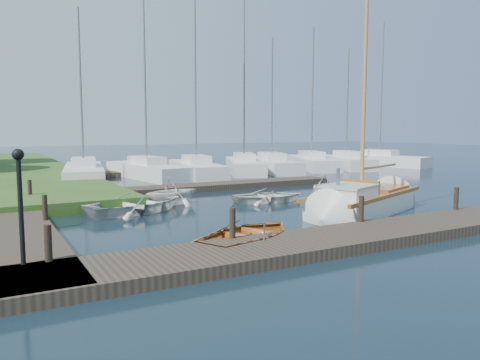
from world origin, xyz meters
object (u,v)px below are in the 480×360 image
mooring_post_5 (30,190)px  sailboat (365,204)px  lamp_post (20,191)px  marina_boat_0 (84,171)px  marina_boat_1 (147,169)px  mooring_post_4 (45,207)px  mooring_post_1 (233,223)px  mooring_post_0 (48,243)px  dinghy (250,230)px  mooring_post_2 (361,209)px  marina_boat_7 (379,159)px  mooring_post_3 (456,198)px  tender_d (326,183)px  marina_boat_4 (272,164)px  tender_c (269,194)px  marina_boat_5 (311,161)px  tender_a (137,201)px  marina_boat_3 (244,164)px  tender_b (172,189)px  marina_boat_2 (196,167)px  marina_boat_6 (346,161)px

mooring_post_5 → sailboat: bearing=-35.0°
lamp_post → marina_boat_0: bearing=75.8°
marina_boat_1 → sailboat: bearing=-176.6°
mooring_post_4 → mooring_post_1: bearing=-51.3°
mooring_post_0 → dinghy: mooring_post_0 is taller
mooring_post_2 → lamp_post: size_ratio=0.33×
marina_boat_1 → marina_boat_7: (20.92, 0.20, 0.01)m
sailboat → mooring_post_3: bearing=-70.1°
mooring_post_2 → tender_d: bearing=57.9°
mooring_post_0 → mooring_post_1: bearing=0.0°
mooring_post_2 → marina_boat_4: (9.08, 19.13, -0.14)m
tender_c → marina_boat_5: 18.14m
mooring_post_5 → marina_boat_1: marina_boat_1 is taller
mooring_post_5 → dinghy: size_ratio=0.23×
mooring_post_4 → tender_a: mooring_post_4 is taller
marina_boat_4 → marina_boat_7: 11.06m
lamp_post → sailboat: bearing=11.1°
lamp_post → marina_boat_4: marina_boat_4 is taller
mooring_post_5 → marina_boat_3: (15.39, 9.49, -0.12)m
tender_a → tender_b: 2.16m
marina_boat_2 → marina_boat_1: bearing=94.0°
marina_boat_3 → marina_boat_4: (2.19, -0.35, -0.02)m
mooring_post_0 → lamp_post: lamp_post is taller
mooring_post_2 → marina_boat_6: (16.08, 18.69, -0.14)m
mooring_post_4 → tender_c: 9.32m
marina_boat_7 → marina_boat_5: bearing=71.4°
mooring_post_0 → mooring_post_2: bearing=0.0°
tender_d → marina_boat_1: (-5.26, 11.63, 0.03)m
mooring_post_5 → marina_boat_6: marina_boat_6 is taller
marina_boat_5 → marina_boat_6: marina_boat_5 is taller
mooring_post_4 → sailboat: bearing=-13.7°
tender_a → lamp_post: bearing=130.7°
marina_boat_0 → marina_boat_3: size_ratio=0.82×
sailboat → mooring_post_1: bearing=177.0°
mooring_post_1 → marina_boat_1: size_ratio=0.07×
marina_boat_5 → mooring_post_2: bearing=168.2°
mooring_post_1 → marina_boat_4: 23.46m
marina_boat_2 → mooring_post_5: bearing=137.1°
sailboat → tender_d: sailboat is taller
marina_boat_0 → marina_boat_6: (20.74, -0.47, -0.00)m
dinghy → marina_boat_6: 27.05m
marina_boat_7 → marina_boat_0: bearing=75.7°
tender_b → marina_boat_2: (5.81, 10.72, -0.08)m
tender_a → marina_boat_6: size_ratio=0.42×
mooring_post_2 → tender_d: mooring_post_2 is taller
tender_c → marina_boat_7: marina_boat_7 is taller
mooring_post_1 → sailboat: size_ratio=0.08×
mooring_post_5 → marina_boat_2: marina_boat_2 is taller
tender_b → tender_c: tender_b is taller
mooring_post_3 → marina_boat_7: (15.64, 18.98, -0.12)m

